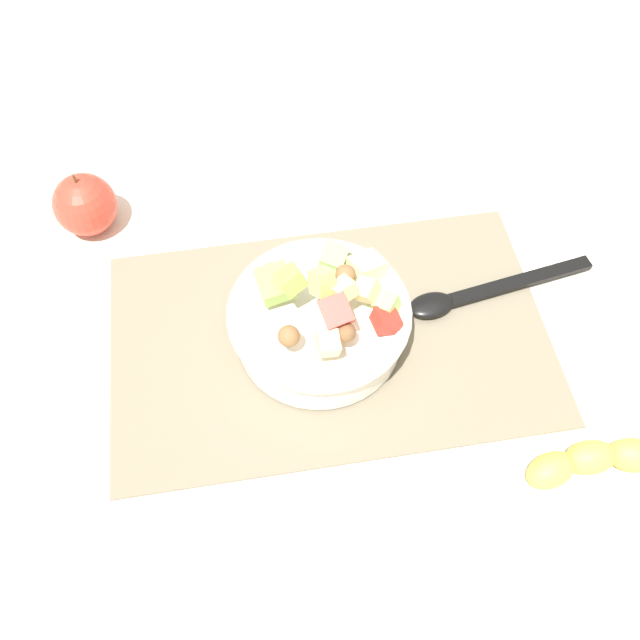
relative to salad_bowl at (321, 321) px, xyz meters
name	(u,v)px	position (x,y,z in m)	size (l,w,h in m)	color
ground_plane	(330,338)	(-0.01, 0.00, -0.04)	(2.40, 2.40, 0.00)	silver
placemat	(330,336)	(-0.01, 0.00, -0.04)	(0.52, 0.32, 0.01)	#756B56
salad_bowl	(321,321)	(0.00, 0.00, 0.00)	(0.21, 0.21, 0.13)	white
serving_spoon	(473,294)	(-0.19, -0.03, -0.03)	(0.25, 0.07, 0.01)	black
whole_apple	(85,205)	(0.27, -0.23, 0.00)	(0.08, 0.08, 0.09)	#BC3828
banana_whole	(592,461)	(-0.25, 0.20, -0.03)	(0.15, 0.05, 0.04)	yellow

